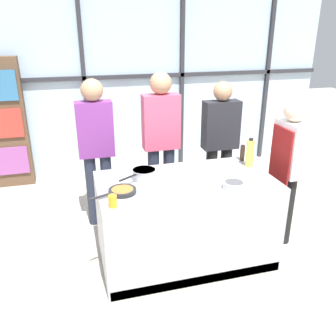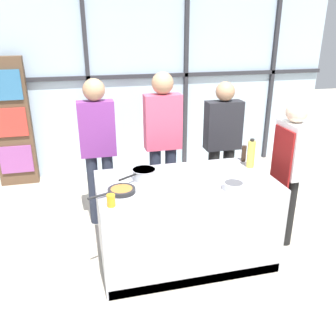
{
  "view_description": "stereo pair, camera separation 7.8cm",
  "coord_description": "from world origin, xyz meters",
  "px_view_note": "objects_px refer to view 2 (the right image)",
  "views": [
    {
      "loc": [
        -1.01,
        -2.98,
        2.27
      ],
      "look_at": [
        -0.15,
        0.1,
        0.99
      ],
      "focal_mm": 38.0,
      "sensor_mm": 36.0,
      "label": 1
    },
    {
      "loc": [
        -0.93,
        -3.0,
        2.27
      ],
      "look_at": [
        -0.15,
        0.1,
        0.99
      ],
      "focal_mm": 38.0,
      "sensor_mm": 36.0,
      "label": 2
    }
  ],
  "objects_px": {
    "spectator_far_left": "(98,143)",
    "spectator_center_right": "(222,140)",
    "juice_glass_near": "(111,200)",
    "white_plate": "(230,177)",
    "mixing_bowl": "(233,186)",
    "spectator_center_left": "(163,137)",
    "frying_pan": "(121,190)",
    "oil_bottle": "(251,154)",
    "pepper_grinder": "(244,153)",
    "chef": "(289,165)",
    "saucepan": "(144,174)"
  },
  "relations": [
    {
      "from": "spectator_far_left",
      "to": "spectator_center_right",
      "type": "xyz_separation_m",
      "value": [
        1.53,
        -0.0,
        -0.08
      ]
    },
    {
      "from": "spectator_far_left",
      "to": "juice_glass_near",
      "type": "distance_m",
      "value": 1.33
    },
    {
      "from": "white_plate",
      "to": "mixing_bowl",
      "type": "height_order",
      "value": "mixing_bowl"
    },
    {
      "from": "spectator_center_left",
      "to": "juice_glass_near",
      "type": "distance_m",
      "value": 1.53
    },
    {
      "from": "juice_glass_near",
      "to": "spectator_far_left",
      "type": "bearing_deg",
      "value": 90.65
    },
    {
      "from": "spectator_center_left",
      "to": "mixing_bowl",
      "type": "height_order",
      "value": "spectator_center_left"
    },
    {
      "from": "spectator_center_left",
      "to": "frying_pan",
      "type": "xyz_separation_m",
      "value": [
        -0.64,
        -1.09,
        -0.13
      ]
    },
    {
      "from": "frying_pan",
      "to": "juice_glass_near",
      "type": "bearing_deg",
      "value": -114.6
    },
    {
      "from": "white_plate",
      "to": "oil_bottle",
      "type": "relative_size",
      "value": 0.9
    },
    {
      "from": "pepper_grinder",
      "to": "oil_bottle",
      "type": "bearing_deg",
      "value": -93.15
    },
    {
      "from": "white_plate",
      "to": "juice_glass_near",
      "type": "height_order",
      "value": "juice_glass_near"
    },
    {
      "from": "spectator_center_left",
      "to": "spectator_center_right",
      "type": "bearing_deg",
      "value": -180.0
    },
    {
      "from": "spectator_far_left",
      "to": "spectator_center_left",
      "type": "xyz_separation_m",
      "value": [
        0.77,
        -0.0,
        0.02
      ]
    },
    {
      "from": "frying_pan",
      "to": "juice_glass_near",
      "type": "height_order",
      "value": "juice_glass_near"
    },
    {
      "from": "chef",
      "to": "oil_bottle",
      "type": "relative_size",
      "value": 5.13
    },
    {
      "from": "spectator_center_right",
      "to": "saucepan",
      "type": "height_order",
      "value": "spectator_center_right"
    },
    {
      "from": "white_plate",
      "to": "pepper_grinder",
      "type": "distance_m",
      "value": 0.53
    },
    {
      "from": "spectator_far_left",
      "to": "spectator_center_left",
      "type": "distance_m",
      "value": 0.77
    },
    {
      "from": "mixing_bowl",
      "to": "oil_bottle",
      "type": "bearing_deg",
      "value": 49.77
    },
    {
      "from": "spectator_center_right",
      "to": "frying_pan",
      "type": "distance_m",
      "value": 1.78
    },
    {
      "from": "frying_pan",
      "to": "saucepan",
      "type": "height_order",
      "value": "saucepan"
    },
    {
      "from": "mixing_bowl",
      "to": "pepper_grinder",
      "type": "bearing_deg",
      "value": 58.05
    },
    {
      "from": "chef",
      "to": "saucepan",
      "type": "relative_size",
      "value": 4.18
    },
    {
      "from": "saucepan",
      "to": "mixing_bowl",
      "type": "height_order",
      "value": "saucepan"
    },
    {
      "from": "mixing_bowl",
      "to": "juice_glass_near",
      "type": "relative_size",
      "value": 1.97
    },
    {
      "from": "chef",
      "to": "frying_pan",
      "type": "relative_size",
      "value": 3.7
    },
    {
      "from": "spectator_far_left",
      "to": "mixing_bowl",
      "type": "bearing_deg",
      "value": 131.59
    },
    {
      "from": "white_plate",
      "to": "chef",
      "type": "bearing_deg",
      "value": 10.47
    },
    {
      "from": "chef",
      "to": "pepper_grinder",
      "type": "height_order",
      "value": "chef"
    },
    {
      "from": "spectator_center_right",
      "to": "oil_bottle",
      "type": "height_order",
      "value": "spectator_center_right"
    },
    {
      "from": "frying_pan",
      "to": "pepper_grinder",
      "type": "xyz_separation_m",
      "value": [
        1.4,
        0.47,
        0.07
      ]
    },
    {
      "from": "mixing_bowl",
      "to": "oil_bottle",
      "type": "relative_size",
      "value": 0.66
    },
    {
      "from": "white_plate",
      "to": "mixing_bowl",
      "type": "distance_m",
      "value": 0.25
    },
    {
      "from": "mixing_bowl",
      "to": "spectator_center_right",
      "type": "bearing_deg",
      "value": 72.17
    },
    {
      "from": "spectator_far_left",
      "to": "frying_pan",
      "type": "height_order",
      "value": "spectator_far_left"
    },
    {
      "from": "spectator_far_left",
      "to": "spectator_center_right",
      "type": "height_order",
      "value": "spectator_far_left"
    },
    {
      "from": "spectator_far_left",
      "to": "juice_glass_near",
      "type": "bearing_deg",
      "value": 90.65
    },
    {
      "from": "chef",
      "to": "spectator_center_right",
      "type": "height_order",
      "value": "spectator_center_right"
    },
    {
      "from": "spectator_center_right",
      "to": "juice_glass_near",
      "type": "relative_size",
      "value": 16.05
    },
    {
      "from": "pepper_grinder",
      "to": "juice_glass_near",
      "type": "distance_m",
      "value": 1.67
    },
    {
      "from": "oil_bottle",
      "to": "pepper_grinder",
      "type": "bearing_deg",
      "value": 86.85
    },
    {
      "from": "mixing_bowl",
      "to": "saucepan",
      "type": "bearing_deg",
      "value": 150.31
    },
    {
      "from": "spectator_center_right",
      "to": "white_plate",
      "type": "xyz_separation_m",
      "value": [
        -0.34,
        -1.02,
        -0.04
      ]
    },
    {
      "from": "spectator_center_left",
      "to": "mixing_bowl",
      "type": "xyz_separation_m",
      "value": [
        0.36,
        -1.27,
        -0.11
      ]
    },
    {
      "from": "oil_bottle",
      "to": "pepper_grinder",
      "type": "xyz_separation_m",
      "value": [
        0.01,
        0.18,
        -0.05
      ]
    },
    {
      "from": "frying_pan",
      "to": "pepper_grinder",
      "type": "height_order",
      "value": "pepper_grinder"
    },
    {
      "from": "oil_bottle",
      "to": "mixing_bowl",
      "type": "bearing_deg",
      "value": -130.23
    },
    {
      "from": "oil_bottle",
      "to": "spectator_center_left",
      "type": "bearing_deg",
      "value": 133.09
    },
    {
      "from": "spectator_center_right",
      "to": "chef",
      "type": "bearing_deg",
      "value": 113.72
    },
    {
      "from": "chef",
      "to": "spectator_center_left",
      "type": "distance_m",
      "value": 1.47
    }
  ]
}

